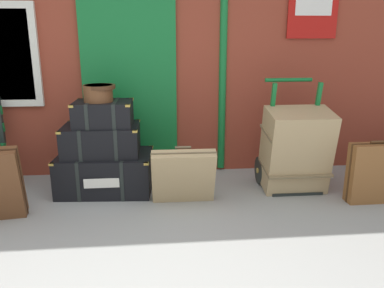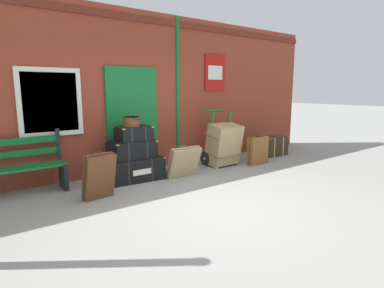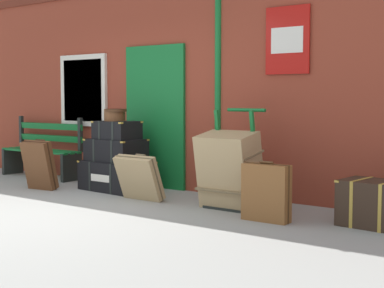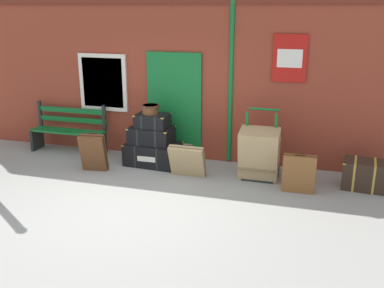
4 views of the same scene
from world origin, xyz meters
name	(u,v)px [view 2 (image 2 of 4)]	position (x,y,z in m)	size (l,w,h in m)	color
ground_plane	(212,205)	(0.00, 0.00, 0.00)	(60.00, 60.00, 0.00)	gray
brick_facade	(130,93)	(-0.01, 2.60, 1.60)	(10.40, 0.35, 3.20)	brown
platform_bench	(10,169)	(-2.28, 2.16, 0.44)	(1.60, 0.43, 1.01)	#146B2D
steamer_trunk_base	(134,168)	(-0.31, 1.89, 0.21)	(1.05, 0.72, 0.43)	black
steamer_trunk_middle	(132,149)	(-0.34, 1.90, 0.58)	(0.82, 0.56, 0.33)	black
steamer_trunk_top	(134,133)	(-0.30, 1.88, 0.87)	(0.62, 0.47, 0.27)	black
round_hatbox	(132,121)	(-0.33, 1.88, 1.10)	(0.33, 0.32, 0.17)	brown
porters_trolley	(218,152)	(1.76, 1.85, 0.27)	(0.71, 0.56, 1.21)	black
large_brown_trunk	(224,145)	(1.76, 1.68, 0.47)	(0.70, 0.58, 0.94)	tan
suitcase_tan	(184,162)	(0.52, 1.44, 0.30)	(0.65, 0.34, 0.61)	tan
suitcase_cream	(258,150)	(2.47, 1.32, 0.31)	(0.54, 0.18, 0.66)	brown
suitcase_brown	(99,176)	(-1.22, 1.23, 0.36)	(0.50, 0.37, 0.74)	brown
corner_trunk	(272,146)	(3.51, 1.77, 0.24)	(0.73, 0.55, 0.49)	#332319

